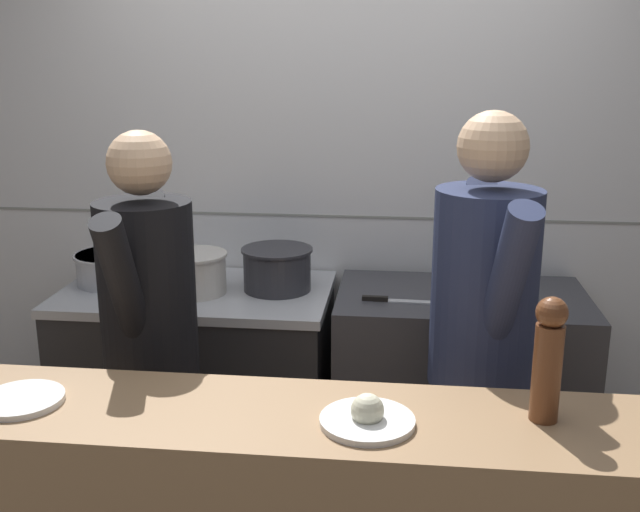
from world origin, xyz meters
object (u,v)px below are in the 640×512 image
object	(u,v)px
oven_range	(200,378)
plated_dish_main	(21,400)
chef_sous	(481,339)
plated_dish_appetiser	(367,417)
braising_pot	(277,268)
pepper_mill	(548,357)
chef_head_cook	(151,338)
sauce_pot	(194,272)
chefs_knife	(394,300)
stock_pot	(112,267)

from	to	relation	value
oven_range	plated_dish_main	bearing A→B (deg)	-95.93
plated_dish_main	chef_sous	world-z (taller)	chef_sous
plated_dish_appetiser	chef_sous	world-z (taller)	chef_sous
braising_pot	pepper_mill	bearing A→B (deg)	-53.70
plated_dish_main	chef_head_cook	distance (m)	0.63
plated_dish_main	sauce_pot	bearing A→B (deg)	83.41
oven_range	chefs_knife	distance (m)	1.02
chef_sous	chefs_knife	bearing A→B (deg)	106.21
sauce_pot	chef_sous	size ratio (longest dim) A/B	0.17
oven_range	stock_pot	xyz separation A→B (m)	(-0.41, 0.05, 0.51)
braising_pot	chef_head_cook	size ratio (longest dim) A/B	0.19
sauce_pot	chef_sous	distance (m)	1.35
pepper_mill	sauce_pot	bearing A→B (deg)	137.29
pepper_mill	chef_head_cook	bearing A→B (deg)	157.25
oven_range	chefs_knife	size ratio (longest dim) A/B	3.57
plated_dish_main	plated_dish_appetiser	xyz separation A→B (m)	(0.98, -0.02, 0.01)
sauce_pot	chefs_knife	bearing A→B (deg)	-5.04
stock_pot	chef_sous	size ratio (longest dim) A/B	0.20
chefs_knife	chef_sous	distance (m)	0.65
pepper_mill	plated_dish_main	bearing A→B (deg)	-177.42
chefs_knife	plated_dish_main	xyz separation A→B (m)	(-1.03, -1.19, 0.07)
braising_pot	chef_sous	xyz separation A→B (m)	(0.83, -0.74, -0.01)
plated_dish_appetiser	pepper_mill	xyz separation A→B (m)	(0.47, 0.08, 0.16)
sauce_pot	plated_dish_appetiser	xyz separation A→B (m)	(0.83, -1.28, 0.01)
stock_pot	chef_sous	world-z (taller)	chef_sous
pepper_mill	chef_sous	xyz separation A→B (m)	(-0.11, 0.55, -0.17)
oven_range	pepper_mill	distance (m)	1.94
oven_range	chef_sous	distance (m)	1.48
braising_pot	plated_dish_appetiser	xyz separation A→B (m)	(0.47, -1.37, 0.00)
oven_range	stock_pot	bearing A→B (deg)	172.62
stock_pot	sauce_pot	distance (m)	0.43
oven_range	chef_sous	bearing A→B (deg)	-30.25
sauce_pot	braising_pot	distance (m)	0.37
oven_range	pepper_mill	world-z (taller)	pepper_mill
braising_pot	pepper_mill	size ratio (longest dim) A/B	0.92
braising_pot	chef_head_cook	distance (m)	0.82
plated_dish_main	chef_sous	distance (m)	1.47
oven_range	plated_dish_main	xyz separation A→B (m)	(-0.14, -1.31, 0.53)
braising_pot	plated_dish_appetiser	bearing A→B (deg)	-70.84
sauce_pot	chef_head_cook	bearing A→B (deg)	-87.99
stock_pot	chef_head_cook	world-z (taller)	chef_head_cook
stock_pot	chefs_knife	size ratio (longest dim) A/B	1.01
stock_pot	braising_pot	bearing A→B (deg)	-1.20
oven_range	braising_pot	xyz separation A→B (m)	(0.37, 0.04, 0.54)
chef_sous	chef_head_cook	bearing A→B (deg)	169.00
plated_dish_appetiser	chef_head_cook	world-z (taller)	chef_head_cook
pepper_mill	chef_head_cook	xyz separation A→B (m)	(-1.28, 0.54, -0.22)
oven_range	pepper_mill	xyz separation A→B (m)	(1.31, -1.25, 0.70)
braising_pot	chef_sous	bearing A→B (deg)	-41.49
pepper_mill	stock_pot	bearing A→B (deg)	142.87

